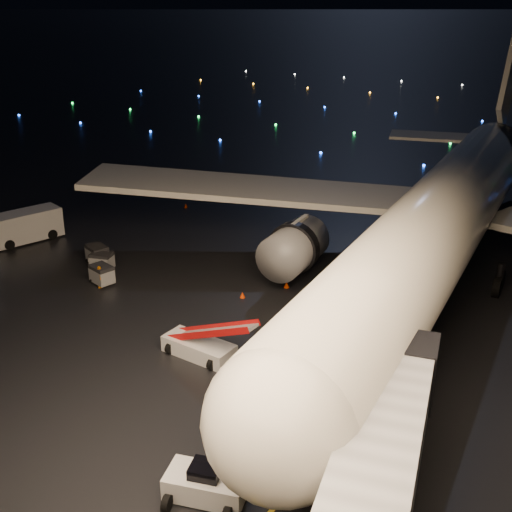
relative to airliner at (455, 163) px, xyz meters
The scene contains 14 objects.
lane_centre 15.35m from the airliner, 88.51° to the right, with size 0.25×80.00×0.02m, color gold.
airliner is the anchor object (origin of this frame).
pushback_tug 32.67m from the airliner, 95.04° to the right, with size 3.74×1.96×1.78m, color silver.
belt_loader 24.73m from the airliner, 115.84° to the right, with size 7.11×1.94×3.44m, color silver, non-canonical shape.
service_truck 39.03m from the airliner, 161.94° to the right, with size 2.51×7.95×2.93m, color silver.
crew_c 29.53m from the airliner, 144.51° to the right, with size 1.08×0.45×1.84m, color orange.
safety_cone_0 19.68m from the airliner, 134.55° to the right, with size 0.41×0.41×0.47m, color #FF3A00.
safety_cone_1 16.50m from the airliner, 155.40° to the right, with size 0.48×0.48×0.54m, color #FF3A00.
safety_cone_2 16.37m from the airliner, 138.10° to the right, with size 0.47×0.47×0.53m, color #FF3A00.
safety_cone_3 30.86m from the airliner, behind, with size 0.41×0.41×0.47m, color #FF3A00.
taxiway_lights 80.28m from the airliner, 98.43° to the left, with size 164.00×92.00×0.36m, color black, non-canonical shape.
baggage_cart_0 30.75m from the airliner, 154.13° to the right, with size 1.96×1.37×1.66m, color gray.
baggage_cart_1 29.51m from the airliner, 145.79° to the right, with size 1.88×1.31×1.59m, color gray.
baggage_cart_2 30.05m from the airliner, 151.56° to the right, with size 1.80×1.26×1.53m, color gray.
Camera 1 is at (22.59, -23.55, 21.75)m, focal length 45.00 mm.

